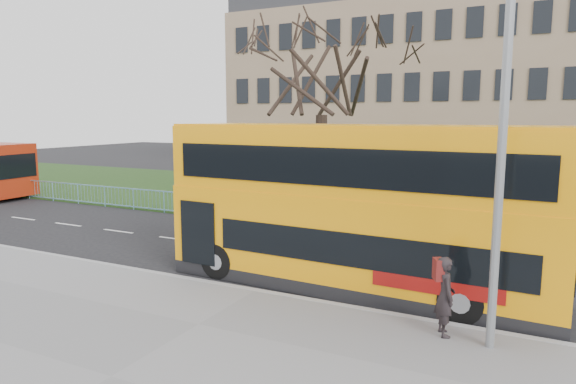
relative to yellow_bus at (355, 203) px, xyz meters
The scene contains 10 objects.
ground 3.25m from the yellow_bus, behind, with size 120.00×120.00×0.00m, color black.
pavement 7.58m from the yellow_bus, 107.59° to the right, with size 80.00×10.50×0.12m, color slate.
kerb 3.60m from the yellow_bus, 142.55° to the right, with size 80.00×0.20×0.14m, color gray.
grass_verge 14.54m from the yellow_bus, 98.73° to the left, with size 80.00×15.40×0.08m, color #1B3412.
guard_railing 7.09m from the yellow_bus, 108.56° to the left, with size 40.00×0.12×1.10m, color #689FBA, non-canonical shape.
bare_tree 11.64m from the yellow_bus, 117.65° to the left, with size 7.92×7.92×11.32m, color black, non-canonical shape.
civic_building 35.91m from the yellow_bus, 101.63° to the left, with size 30.00×15.00×14.00m, color #91745C.
yellow_bus is the anchor object (origin of this frame).
pedestrian 3.97m from the yellow_bus, 39.15° to the right, with size 0.63×0.41×1.72m, color black.
street_lamp 5.19m from the yellow_bus, 34.27° to the right, with size 1.89×0.38×8.90m.
Camera 1 is at (6.74, -13.07, 4.78)m, focal length 32.00 mm.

